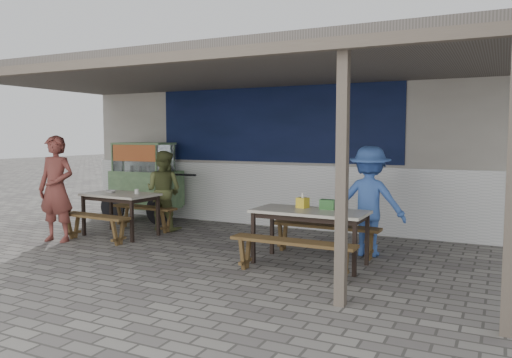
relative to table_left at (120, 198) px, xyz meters
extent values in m
plane|color=slate|center=(2.18, -0.91, -0.67)|extent=(60.00, 60.00, 0.00)
cube|color=#B2ADA0|center=(2.18, 2.69, 1.08)|extent=(9.00, 1.20, 3.50)
cube|color=white|center=(2.18, 2.06, -0.07)|extent=(9.00, 0.10, 1.20)
cube|color=#0E1843|center=(1.98, 2.08, 1.38)|extent=(5.00, 0.03, 1.60)
cube|color=#59534D|center=(2.18, 0.09, 2.08)|extent=(9.00, 4.20, 0.12)
cube|color=#65594C|center=(2.18, -1.96, 1.98)|extent=(9.00, 0.12, 0.12)
cube|color=#65594C|center=(4.53, -1.81, 0.68)|extent=(0.11, 0.11, 2.70)
cube|color=beige|center=(0.00, 0.00, 0.06)|extent=(1.30, 0.84, 0.04)
cube|color=black|center=(0.00, 0.00, 0.00)|extent=(1.20, 0.73, 0.06)
cube|color=black|center=(-0.59, -0.29, -0.32)|extent=(0.05, 0.05, 0.71)
cube|color=black|center=(0.55, -0.36, -0.32)|extent=(0.05, 0.05, 0.71)
cube|color=black|center=(-0.55, 0.36, -0.32)|extent=(0.05, 0.05, 0.71)
cube|color=black|center=(0.59, 0.29, -0.32)|extent=(0.05, 0.05, 0.71)
cube|color=brown|center=(-0.03, -0.59, -0.24)|extent=(1.37, 0.36, 0.04)
cube|color=brown|center=(-0.56, -0.56, -0.47)|extent=(0.07, 0.28, 0.41)
cube|color=brown|center=(0.49, -0.62, -0.47)|extent=(0.07, 0.28, 0.41)
cube|color=brown|center=(0.03, 0.59, -0.24)|extent=(1.37, 0.36, 0.04)
cube|color=brown|center=(-0.49, 0.62, -0.47)|extent=(0.07, 0.28, 0.41)
cube|color=brown|center=(0.56, 0.56, -0.47)|extent=(0.07, 0.28, 0.41)
cube|color=beige|center=(3.66, -0.38, 0.06)|extent=(1.55, 0.75, 0.04)
cube|color=black|center=(3.66, -0.38, 0.00)|extent=(1.45, 0.64, 0.06)
cube|color=black|center=(2.95, -0.67, -0.32)|extent=(0.05, 0.05, 0.71)
cube|color=black|center=(4.37, -0.69, -0.32)|extent=(0.05, 0.05, 0.71)
cube|color=black|center=(2.95, -0.07, -0.32)|extent=(0.05, 0.05, 0.71)
cube|color=black|center=(4.38, -0.08, -0.32)|extent=(0.05, 0.05, 0.71)
cube|color=brown|center=(3.66, -0.99, -0.24)|extent=(1.65, 0.30, 0.04)
cube|color=brown|center=(2.98, -0.98, -0.47)|extent=(0.05, 0.28, 0.41)
cube|color=brown|center=(4.33, -1.00, -0.47)|extent=(0.05, 0.28, 0.41)
cube|color=brown|center=(3.67, 0.24, -0.24)|extent=(1.65, 0.30, 0.04)
cube|color=brown|center=(3.00, 0.24, -0.47)|extent=(0.05, 0.28, 0.41)
cube|color=brown|center=(4.34, 0.23, -0.47)|extent=(0.05, 0.28, 0.41)
cube|color=#81AA71|center=(-0.62, 1.49, 0.00)|extent=(1.42, 0.79, 0.72)
cube|color=#81AA71|center=(-0.62, 1.49, -0.38)|extent=(1.37, 0.74, 0.05)
cylinder|color=black|center=(-1.17, 1.08, -0.38)|extent=(0.58, 0.08, 0.58)
cylinder|color=black|center=(-0.04, 1.13, -0.38)|extent=(0.58, 0.08, 0.58)
cube|color=silver|center=(-0.68, 1.49, 0.64)|extent=(1.16, 0.67, 0.57)
cube|color=#81AA71|center=(-0.68, 1.49, 0.92)|extent=(1.20, 0.72, 0.04)
cube|color=red|center=(-0.66, 1.16, 0.74)|extent=(1.03, 0.07, 0.33)
cylinder|color=black|center=(0.20, 1.54, 0.31)|extent=(0.72, 0.08, 0.04)
imported|color=brown|center=(-0.63, -0.83, 0.21)|extent=(0.71, 0.53, 1.76)
imported|color=#5A6133|center=(0.35, 0.78, 0.07)|extent=(0.76, 0.61, 1.48)
imported|color=#3E65BC|center=(4.26, 0.51, 0.13)|extent=(1.06, 0.64, 1.61)
cube|color=yellow|center=(3.49, -0.21, 0.15)|extent=(0.17, 0.17, 0.14)
cube|color=#31692F|center=(3.85, -0.20, 0.15)|extent=(0.21, 0.14, 0.13)
cylinder|color=silver|center=(0.31, 0.07, 0.12)|extent=(0.07, 0.07, 0.08)
imported|color=white|center=(-0.22, 0.00, 0.10)|extent=(0.20, 0.20, 0.04)
camera|label=1|loc=(5.98, -6.72, 1.09)|focal=35.00mm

